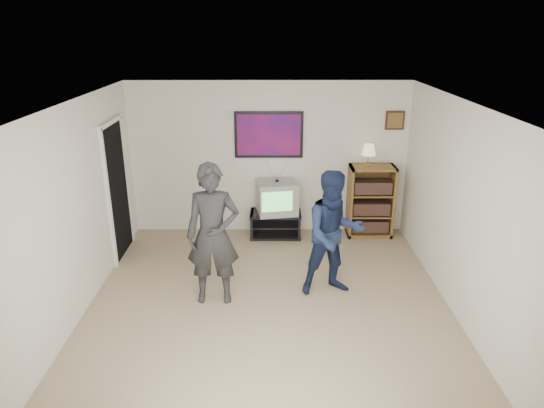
{
  "coord_description": "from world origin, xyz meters",
  "views": [
    {
      "loc": [
        0.02,
        -5.16,
        3.3
      ],
      "look_at": [
        0.04,
        0.64,
        1.15
      ],
      "focal_mm": 32.0,
      "sensor_mm": 36.0,
      "label": 1
    }
  ],
  "objects_px": {
    "crt_television": "(277,197)",
    "bookshelf": "(370,201)",
    "person_tall": "(213,235)",
    "media_stand": "(275,224)",
    "person_short": "(334,234)"
  },
  "relations": [
    {
      "from": "crt_television",
      "to": "bookshelf",
      "type": "distance_m",
      "value": 1.54
    },
    {
      "from": "crt_television",
      "to": "person_tall",
      "type": "bearing_deg",
      "value": -121.45
    },
    {
      "from": "media_stand",
      "to": "person_tall",
      "type": "relative_size",
      "value": 0.47
    },
    {
      "from": "person_tall",
      "to": "bookshelf",
      "type": "bearing_deg",
      "value": 39.27
    },
    {
      "from": "media_stand",
      "to": "crt_television",
      "type": "bearing_deg",
      "value": 0.79
    },
    {
      "from": "media_stand",
      "to": "crt_television",
      "type": "height_order",
      "value": "crt_television"
    },
    {
      "from": "media_stand",
      "to": "crt_television",
      "type": "xyz_separation_m",
      "value": [
        0.02,
        -0.0,
        0.47
      ]
    },
    {
      "from": "person_short",
      "to": "crt_television",
      "type": "bearing_deg",
      "value": 99.94
    },
    {
      "from": "media_stand",
      "to": "person_short",
      "type": "distance_m",
      "value": 2.03
    },
    {
      "from": "media_stand",
      "to": "crt_television",
      "type": "relative_size",
      "value": 1.34
    },
    {
      "from": "media_stand",
      "to": "person_tall",
      "type": "distance_m",
      "value": 2.24
    },
    {
      "from": "crt_television",
      "to": "person_short",
      "type": "xyz_separation_m",
      "value": [
        0.69,
        -1.79,
        0.14
      ]
    },
    {
      "from": "crt_television",
      "to": "person_short",
      "type": "height_order",
      "value": "person_short"
    },
    {
      "from": "media_stand",
      "to": "person_short",
      "type": "height_order",
      "value": "person_short"
    },
    {
      "from": "bookshelf",
      "to": "person_tall",
      "type": "bearing_deg",
      "value": -139.0
    }
  ]
}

